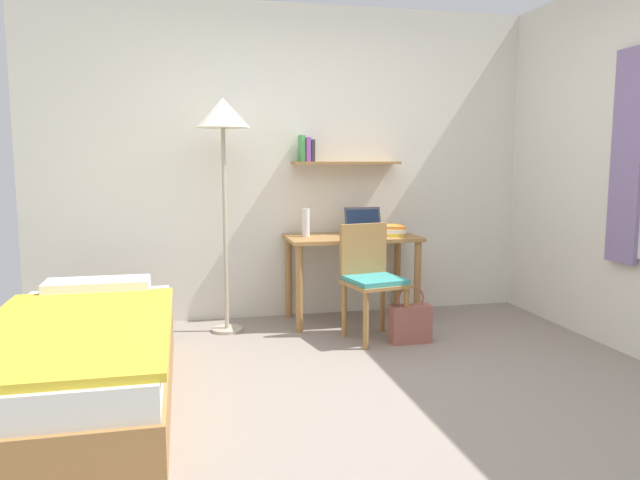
# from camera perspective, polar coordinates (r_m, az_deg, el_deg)

# --- Properties ---
(ground_plane) EXTENTS (5.28, 5.28, 0.00)m
(ground_plane) POSITION_cam_1_polar(r_m,az_deg,el_deg) (3.46, 4.46, -15.16)
(ground_plane) COLOR gray
(wall_back) EXTENTS (4.40, 0.27, 2.60)m
(wall_back) POSITION_cam_1_polar(r_m,az_deg,el_deg) (5.15, -2.10, 7.21)
(wall_back) COLOR silver
(wall_back) RESTS_ON ground_plane
(bed) EXTENTS (0.97, 2.05, 0.54)m
(bed) POSITION_cam_1_polar(r_m,az_deg,el_deg) (3.62, -21.61, -10.59)
(bed) COLOR #9E703D
(bed) RESTS_ON ground_plane
(desk) EXTENTS (1.07, 0.56, 0.71)m
(desk) POSITION_cam_1_polar(r_m,az_deg,el_deg) (4.98, 3.00, -1.09)
(desk) COLOR #9E703D
(desk) RESTS_ON ground_plane
(desk_chair) EXTENTS (0.48, 0.48, 0.85)m
(desk_chair) POSITION_cam_1_polar(r_m,az_deg,el_deg) (4.53, 4.85, -3.39)
(desk_chair) COLOR #9E703D
(desk_chair) RESTS_ON ground_plane
(standing_lamp) EXTENTS (0.41, 0.41, 1.79)m
(standing_lamp) POSITION_cam_1_polar(r_m,az_deg,el_deg) (4.68, -9.13, 10.59)
(standing_lamp) COLOR #B2A893
(standing_lamp) RESTS_ON ground_plane
(laptop) EXTENTS (0.32, 0.24, 0.23)m
(laptop) POSITION_cam_1_polar(r_m,az_deg,el_deg) (5.02, 4.21, 1.12)
(laptop) COLOR #2D2D33
(laptop) RESTS_ON desk
(water_bottle) EXTENTS (0.06, 0.06, 0.23)m
(water_bottle) POSITION_cam_1_polar(r_m,az_deg,el_deg) (4.91, -1.34, 1.64)
(water_bottle) COLOR silver
(water_bottle) RESTS_ON desk
(book_stack) EXTENTS (0.21, 0.25, 0.08)m
(book_stack) POSITION_cam_1_polar(r_m,az_deg,el_deg) (5.03, 6.84, 0.93)
(book_stack) COLOR gold
(book_stack) RESTS_ON desk
(handbag) EXTENTS (0.30, 0.12, 0.43)m
(handbag) POSITION_cam_1_polar(r_m,az_deg,el_deg) (4.52, 8.50, -7.67)
(handbag) COLOR #99564C
(handbag) RESTS_ON ground_plane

